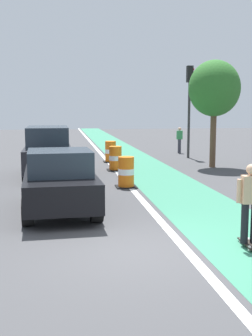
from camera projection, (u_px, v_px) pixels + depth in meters
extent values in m
plane|color=#424244|center=(140.00, 250.00, 8.52)|extent=(100.00, 100.00, 0.00)
cube|color=#387F60|center=(144.00, 167.00, 20.63)|extent=(2.50, 80.00, 0.01)
cube|color=silver|center=(113.00, 167.00, 20.41)|extent=(0.20, 80.00, 0.01)
cube|color=black|center=(249.00, 244.00, 8.69)|extent=(0.29, 0.82, 0.02)
cylinder|color=silver|center=(249.00, 248.00, 8.43)|extent=(0.05, 0.11, 0.11)
cylinder|color=silver|center=(248.00, 240.00, 8.95)|extent=(0.05, 0.11, 0.11)
cylinder|color=silver|center=(241.00, 240.00, 8.94)|extent=(0.05, 0.11, 0.11)
cylinder|color=black|center=(245.00, 223.00, 8.62)|extent=(0.15, 0.15, 0.82)
cube|color=tan|center=(251.00, 189.00, 8.54)|extent=(0.38, 0.25, 0.56)
cylinder|color=tan|center=(239.00, 191.00, 8.53)|extent=(0.09, 0.09, 0.48)
sphere|color=tan|center=(252.00, 170.00, 8.48)|extent=(0.22, 0.22, 0.22)
cube|color=black|center=(60.00, 186.00, 11.55)|extent=(2.04, 4.19, 0.72)
cube|color=#232D38|center=(60.00, 162.00, 11.22)|extent=(1.70, 1.80, 0.64)
cylinder|color=black|center=(30.00, 192.00, 12.68)|extent=(0.31, 0.69, 0.68)
cylinder|color=black|center=(85.00, 190.00, 13.00)|extent=(0.31, 0.69, 0.68)
cylinder|color=black|center=(28.00, 212.00, 10.21)|extent=(0.31, 0.69, 0.68)
cylinder|color=black|center=(96.00, 209.00, 10.53)|extent=(0.31, 0.69, 0.68)
cube|color=black|center=(48.00, 157.00, 17.62)|extent=(1.92, 4.63, 0.90)
cube|color=#232D38|center=(48.00, 136.00, 17.51)|extent=(1.67, 2.88, 0.80)
cylinder|color=black|center=(30.00, 164.00, 18.94)|extent=(0.29, 0.69, 0.68)
cylinder|color=black|center=(67.00, 163.00, 19.21)|extent=(0.29, 0.69, 0.68)
cylinder|color=black|center=(26.00, 174.00, 16.16)|extent=(0.29, 0.69, 0.68)
cylinder|color=black|center=(70.00, 173.00, 16.43)|extent=(0.29, 0.69, 0.68)
cylinder|color=orange|center=(126.00, 180.00, 15.22)|extent=(0.56, 0.56, 0.42)
cylinder|color=white|center=(126.00, 172.00, 15.18)|extent=(0.57, 0.57, 0.21)
cylinder|color=orange|center=(126.00, 163.00, 15.13)|extent=(0.56, 0.56, 0.42)
cube|color=black|center=(126.00, 187.00, 15.25)|extent=(0.73, 0.73, 0.04)
cylinder|color=orange|center=(115.00, 165.00, 19.37)|extent=(0.56, 0.56, 0.42)
cylinder|color=white|center=(115.00, 158.00, 19.33)|extent=(0.57, 0.57, 0.21)
cylinder|color=orange|center=(115.00, 151.00, 19.29)|extent=(0.56, 0.56, 0.42)
cube|color=black|center=(115.00, 170.00, 19.41)|extent=(0.73, 0.73, 0.04)
cylinder|color=orange|center=(111.00, 157.00, 22.38)|extent=(0.56, 0.56, 0.42)
cylinder|color=white|center=(111.00, 151.00, 22.33)|extent=(0.57, 0.57, 0.21)
cylinder|color=orange|center=(111.00, 145.00, 22.29)|extent=(0.56, 0.56, 0.42)
cube|color=black|center=(111.00, 162.00, 22.41)|extent=(0.73, 0.73, 0.04)
cylinder|color=#2D2D2D|center=(189.00, 120.00, 24.08)|extent=(0.14, 0.14, 4.20)
cube|color=black|center=(190.00, 74.00, 23.73)|extent=(0.32, 0.32, 0.90)
sphere|color=red|center=(193.00, 69.00, 23.72)|extent=(0.16, 0.16, 0.16)
sphere|color=green|center=(193.00, 79.00, 23.79)|extent=(0.16, 0.16, 0.16)
cylinder|color=#33333D|center=(179.00, 146.00, 26.84)|extent=(0.20, 0.20, 0.86)
cube|color=#338C4C|center=(180.00, 135.00, 26.75)|extent=(0.34, 0.20, 0.54)
sphere|color=tan|center=(180.00, 129.00, 26.69)|extent=(0.20, 0.20, 0.20)
cylinder|color=brown|center=(213.00, 140.00, 20.30)|extent=(0.28, 0.28, 2.60)
ellipsoid|color=#2D6B28|center=(214.00, 88.00, 19.97)|extent=(2.40, 2.40, 2.60)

